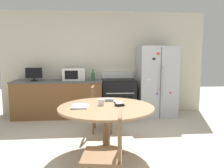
# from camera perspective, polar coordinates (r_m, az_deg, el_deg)

# --- Properties ---
(ground_plane) EXTENTS (14.00, 14.00, 0.00)m
(ground_plane) POSITION_cam_1_polar(r_m,az_deg,el_deg) (3.39, 0.50, -18.75)
(ground_plane) COLOR beige
(back_wall) EXTENTS (5.20, 0.10, 2.60)m
(back_wall) POSITION_cam_1_polar(r_m,az_deg,el_deg) (5.69, -1.98, 5.44)
(back_wall) COLOR beige
(back_wall) RESTS_ON ground_plane
(kitchen_counter) EXTENTS (2.13, 0.64, 0.90)m
(kitchen_counter) POSITION_cam_1_polar(r_m,az_deg,el_deg) (5.49, -13.82, -3.77)
(kitchen_counter) COLOR brown
(kitchen_counter) RESTS_ON ground_plane
(refrigerator) EXTENTS (0.90, 0.73, 1.72)m
(refrigerator) POSITION_cam_1_polar(r_m,az_deg,el_deg) (5.52, 11.49, 0.66)
(refrigerator) COLOR #B2B5BA
(refrigerator) RESTS_ON ground_plane
(oven_range) EXTENTS (0.80, 0.68, 1.08)m
(oven_range) POSITION_cam_1_polar(r_m,az_deg,el_deg) (5.43, 1.70, -3.50)
(oven_range) COLOR black
(oven_range) RESTS_ON ground_plane
(microwave) EXTENTS (0.53, 0.36, 0.29)m
(microwave) POSITION_cam_1_polar(r_m,az_deg,el_deg) (5.40, -9.88, 2.53)
(microwave) COLOR white
(microwave) RESTS_ON kitchen_counter
(countertop_tv) EXTENTS (0.39, 0.16, 0.31)m
(countertop_tv) POSITION_cam_1_polar(r_m,az_deg,el_deg) (5.54, -19.73, 2.55)
(countertop_tv) COLOR black
(countertop_tv) RESTS_ON kitchen_counter
(counter_bottle) EXTENTS (0.08, 0.08, 0.25)m
(counter_bottle) POSITION_cam_1_polar(r_m,az_deg,el_deg) (5.43, -4.96, 2.11)
(counter_bottle) COLOR #2D6B38
(counter_bottle) RESTS_ON kitchen_counter
(dining_table) EXTENTS (1.44, 1.44, 0.74)m
(dining_table) POSITION_cam_1_polar(r_m,az_deg,el_deg) (3.33, -1.53, -7.73)
(dining_table) COLOR #997551
(dining_table) RESTS_ON ground_plane
(dining_chair_near) EXTENTS (0.48, 0.48, 0.90)m
(dining_chair_near) POSITION_cam_1_polar(r_m,az_deg,el_deg) (2.45, -1.86, -18.26)
(dining_chair_near) COLOR brown
(dining_chair_near) RESTS_ON ground_plane
(dining_chair_far) EXTENTS (0.46, 0.46, 0.90)m
(dining_chair_far) POSITION_cam_1_polar(r_m,az_deg,el_deg) (4.34, -2.86, -6.75)
(dining_chair_far) COLOR brown
(dining_chair_far) RESTS_ON ground_plane
(candle_glass) EXTENTS (0.09, 0.09, 0.09)m
(candle_glass) POSITION_cam_1_polar(r_m,az_deg,el_deg) (3.37, -2.82, -4.89)
(candle_glass) COLOR silver
(candle_glass) RESTS_ON dining_table
(folded_napkin) EXTENTS (0.15, 0.07, 0.05)m
(folded_napkin) POSITION_cam_1_polar(r_m,az_deg,el_deg) (3.65, -0.74, -4.12)
(folded_napkin) COLOR #A3BCDB
(folded_napkin) RESTS_ON dining_table
(wallet) EXTENTS (0.16, 0.17, 0.07)m
(wallet) POSITION_cam_1_polar(r_m,az_deg,el_deg) (3.33, 1.88, -5.25)
(wallet) COLOR black
(wallet) RESTS_ON dining_table
(mail_stack) EXTENTS (0.27, 0.34, 0.02)m
(mail_stack) POSITION_cam_1_polar(r_m,az_deg,el_deg) (3.28, -8.45, -5.80)
(mail_stack) COLOR white
(mail_stack) RESTS_ON dining_table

